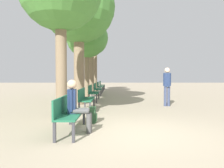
% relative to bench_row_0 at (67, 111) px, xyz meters
% --- Properties ---
extents(ground_plane, '(80.00, 80.00, 0.00)m').
position_rel_bench_row_0_xyz_m(ground_plane, '(1.66, -0.18, -0.52)').
color(ground_plane, tan).
extents(bench_row_0, '(0.48, 1.78, 0.88)m').
position_rel_bench_row_0_xyz_m(bench_row_0, '(0.00, 0.00, 0.00)').
color(bench_row_0, '#1E6042').
rests_on(bench_row_0, ground_plane).
extents(bench_row_1, '(0.48, 1.78, 0.88)m').
position_rel_bench_row_0_xyz_m(bench_row_1, '(0.00, 3.39, 0.00)').
color(bench_row_1, '#1E6042').
rests_on(bench_row_1, ground_plane).
extents(bench_row_2, '(0.48, 1.78, 0.88)m').
position_rel_bench_row_0_xyz_m(bench_row_2, '(0.00, 6.77, 0.00)').
color(bench_row_2, '#1E6042').
rests_on(bench_row_2, ground_plane).
extents(bench_row_3, '(0.48, 1.78, 0.88)m').
position_rel_bench_row_0_xyz_m(bench_row_3, '(0.00, 10.16, 0.00)').
color(bench_row_3, '#1E6042').
rests_on(bench_row_3, ground_plane).
extents(bench_row_4, '(0.48, 1.78, 0.88)m').
position_rel_bench_row_0_xyz_m(bench_row_4, '(0.00, 13.55, 0.00)').
color(bench_row_4, '#1E6042').
rests_on(bench_row_4, ground_plane).
extents(bench_row_5, '(0.48, 1.78, 0.88)m').
position_rel_bench_row_0_xyz_m(bench_row_5, '(0.00, 16.94, 0.00)').
color(bench_row_5, '#1E6042').
rests_on(bench_row_5, ground_plane).
extents(tree_row_1, '(3.52, 3.52, 6.49)m').
position_rel_bench_row_0_xyz_m(tree_row_1, '(-0.52, 5.34, 4.15)').
color(tree_row_1, '#7A664C').
rests_on(tree_row_1, ground_plane).
extents(tree_row_2, '(2.61, 2.61, 5.15)m').
position_rel_bench_row_0_xyz_m(tree_row_2, '(-0.52, 8.63, 3.28)').
color(tree_row_2, '#7A664C').
rests_on(tree_row_2, ground_plane).
extents(tree_row_3, '(2.61, 2.61, 5.61)m').
position_rel_bench_row_0_xyz_m(tree_row_3, '(-0.52, 11.48, 3.69)').
color(tree_row_3, '#7A664C').
rests_on(tree_row_3, ground_plane).
extents(tree_row_4, '(2.28, 2.28, 5.68)m').
position_rel_bench_row_0_xyz_m(tree_row_4, '(-0.52, 14.89, 3.86)').
color(tree_row_4, '#7A664C').
rests_on(tree_row_4, ground_plane).
extents(person_seated, '(0.59, 0.33, 1.29)m').
position_rel_bench_row_0_xyz_m(person_seated, '(0.23, -0.04, 0.17)').
color(person_seated, '#4C4C4C').
rests_on(person_seated, ground_plane).
extents(backpack, '(0.24, 0.31, 0.46)m').
position_rel_bench_row_0_xyz_m(backpack, '(0.51, 1.08, -0.29)').
color(backpack, '#284C2D').
rests_on(backpack, ground_plane).
extents(pedestrian_near, '(0.36, 0.25, 1.76)m').
position_rel_bench_row_0_xyz_m(pedestrian_near, '(3.60, 4.63, 0.49)').
color(pedestrian_near, '#384260').
rests_on(pedestrian_near, ground_plane).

